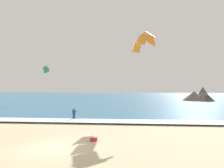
{
  "coord_description": "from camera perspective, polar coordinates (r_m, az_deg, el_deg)",
  "views": [
    {
      "loc": [
        5.71,
        -16.02,
        4.53
      ],
      "look_at": [
        2.86,
        14.26,
        4.82
      ],
      "focal_mm": 35.63,
      "sensor_mm": 36.0,
      "label": 1
    }
  ],
  "objects": [
    {
      "name": "kite_primary",
      "position": [
        32.36,
        8.35,
        11.18
      ],
      "size": [
        11.02,
        6.73,
        10.98
      ],
      "color": "orange"
    },
    {
      "name": "headland_right",
      "position": [
        71.06,
        21.71,
        -2.85
      ],
      "size": [
        9.42,
        8.92,
        4.31
      ],
      "color": "#665B51",
      "rests_on": "ground"
    },
    {
      "name": "sea",
      "position": [
        86.58,
        1.59,
        -3.48
      ],
      "size": [
        200.0,
        120.0,
        0.2
      ],
      "primitive_type": "cube",
      "color": "teal",
      "rests_on": "ground"
    },
    {
      "name": "cooler_box",
      "position": [
        18.82,
        -4.72,
        -13.83
      ],
      "size": [
        0.58,
        0.38,
        0.4
      ],
      "color": "red",
      "rests_on": "ground"
    },
    {
      "name": "kitesurfer",
      "position": [
        29.87,
        -9.73,
        -7.44
      ],
      "size": [
        0.67,
        0.67,
        1.69
      ],
      "color": "#143347",
      "rests_on": "ground"
    },
    {
      "name": "ground_plane",
      "position": [
        17.6,
        -14.27,
        -15.45
      ],
      "size": [
        200.0,
        200.0,
        0.0
      ],
      "primitive_type": "plane",
      "color": "#C6B78E"
    },
    {
      "name": "kite_distant",
      "position": [
        58.88,
        -16.59,
        3.84
      ],
      "size": [
        3.04,
        4.72,
        1.83
      ],
      "color": "green"
    },
    {
      "name": "surf_foam",
      "position": [
        28.2,
        -6.45,
        -9.33
      ],
      "size": [
        200.0,
        3.05,
        0.04
      ],
      "primitive_type": "cube",
      "color": "white",
      "rests_on": "sea"
    },
    {
      "name": "surfboard",
      "position": [
        29.98,
        -9.76,
        -9.18
      ],
      "size": [
        1.05,
        1.44,
        0.09
      ],
      "color": "yellow",
      "rests_on": "ground"
    }
  ]
}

